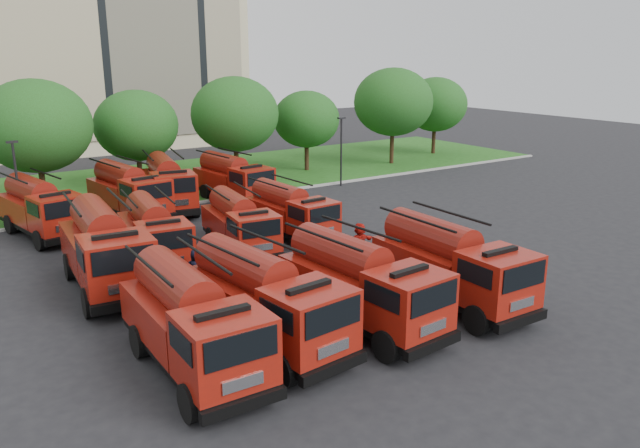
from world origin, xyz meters
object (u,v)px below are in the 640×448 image
(fire_truck_0, at_px, (192,322))
(fire_truck_1, at_px, (264,300))
(firefighter_0, at_px, (495,317))
(fire_truck_7, at_px, (290,212))
(fire_truck_10, at_px, (167,184))
(firefighter_1, at_px, (408,343))
(fire_truck_11, at_px, (233,179))
(firefighter_4, at_px, (198,290))
(firefighter_3, at_px, (517,304))
(fire_truck_6, at_px, (239,224))
(fire_truck_9, at_px, (128,191))
(fire_truck_2, at_px, (360,284))
(fire_truck_8, at_px, (40,208))
(fire_truck_3, at_px, (450,264))
(fire_truck_4, at_px, (105,249))
(firefighter_2, at_px, (456,311))
(firefighter_5, at_px, (359,261))
(fire_truck_5, at_px, (154,233))

(fire_truck_0, distance_m, fire_truck_1, 2.73)
(firefighter_0, bearing_deg, fire_truck_1, 145.00)
(fire_truck_7, xyz_separation_m, fire_truck_10, (-3.26, 9.62, 0.22))
(fire_truck_1, relative_size, firefighter_1, 4.81)
(fire_truck_11, bearing_deg, firefighter_4, -127.82)
(firefighter_3, bearing_deg, fire_truck_6, -78.19)
(fire_truck_9, xyz_separation_m, firefighter_0, (6.92, -22.47, -1.62))
(fire_truck_6, xyz_separation_m, firefighter_1, (0.15, -12.56, -1.45))
(fire_truck_6, bearing_deg, fire_truck_2, -84.89)
(fire_truck_7, relative_size, fire_truck_8, 0.89)
(firefighter_3, bearing_deg, fire_truck_10, -89.50)
(fire_truck_3, relative_size, fire_truck_6, 1.12)
(fire_truck_1, relative_size, fire_truck_4, 0.96)
(fire_truck_10, bearing_deg, fire_truck_3, -68.88)
(fire_truck_1, relative_size, fire_truck_9, 1.03)
(firefighter_2, relative_size, firefighter_5, 0.89)
(fire_truck_3, distance_m, fire_truck_9, 21.46)
(fire_truck_5, height_order, firefighter_1, fire_truck_5)
(fire_truck_11, distance_m, firefighter_0, 22.68)
(fire_truck_0, xyz_separation_m, fire_truck_6, (6.77, 10.15, -0.22))
(fire_truck_4, height_order, fire_truck_5, fire_truck_4)
(fire_truck_4, relative_size, fire_truck_5, 1.15)
(firefighter_5, bearing_deg, fire_truck_1, 35.90)
(fire_truck_5, relative_size, firefighter_0, 4.03)
(fire_truck_11, bearing_deg, fire_truck_1, -119.53)
(firefighter_1, distance_m, firefighter_4, 9.70)
(fire_truck_8, relative_size, firefighter_2, 4.23)
(firefighter_2, bearing_deg, fire_truck_0, 95.71)
(fire_truck_3, xyz_separation_m, fire_truck_5, (-8.11, 11.23, -0.15))
(fire_truck_5, xyz_separation_m, fire_truck_9, (1.71, 9.25, 0.10))
(fire_truck_2, relative_size, firefighter_3, 3.81)
(fire_truck_0, distance_m, firefighter_0, 11.58)
(fire_truck_8, distance_m, firefighter_2, 22.97)
(firefighter_0, bearing_deg, firefighter_3, -4.33)
(fire_truck_0, relative_size, fire_truck_10, 0.96)
(fire_truck_3, bearing_deg, fire_truck_10, 101.27)
(firefighter_1, distance_m, firefighter_3, 5.95)
(firefighter_0, bearing_deg, fire_truck_8, 103.66)
(fire_truck_2, relative_size, fire_truck_8, 1.02)
(firefighter_3, bearing_deg, firefighter_0, -2.52)
(fire_truck_9, relative_size, firefighter_3, 3.78)
(fire_truck_0, relative_size, fire_truck_5, 1.07)
(fire_truck_0, relative_size, fire_truck_8, 1.01)
(firefighter_4, xyz_separation_m, firefighter_5, (7.97, -0.88, 0.00))
(firefighter_0, bearing_deg, fire_truck_4, 119.05)
(fire_truck_10, bearing_deg, firefighter_2, -69.90)
(fire_truck_8, xyz_separation_m, firefighter_0, (12.14, -21.18, -1.58))
(fire_truck_7, bearing_deg, fire_truck_9, 119.45)
(fire_truck_2, xyz_separation_m, firefighter_2, (4.00, -1.01, -1.65))
(fire_truck_1, relative_size, fire_truck_2, 1.02)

